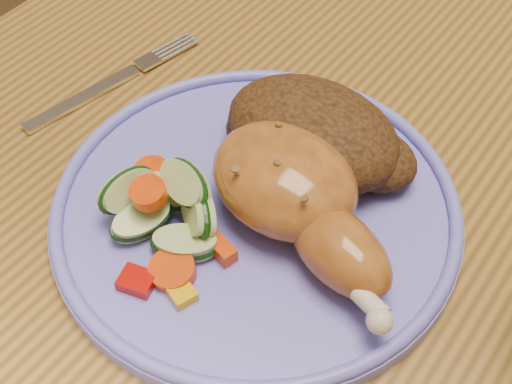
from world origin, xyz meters
TOP-DOWN VIEW (x-y plane):
  - dining_table at (0.00, 0.00)m, footprint 0.90×1.40m
  - plate at (-0.11, -0.14)m, footprint 0.30×0.30m
  - plate_rim at (-0.11, -0.14)m, footprint 0.30×0.30m
  - chicken_leg at (-0.07, -0.13)m, footprint 0.18×0.12m
  - rice_pilaf at (-0.10, -0.07)m, footprint 0.15×0.10m
  - vegetable_pile at (-0.15, -0.19)m, footprint 0.11×0.11m
  - fork at (-0.29, -0.10)m, footprint 0.04×0.16m

SIDE VIEW (x-z plane):
  - dining_table at x=0.00m, z-range 0.29..1.04m
  - fork at x=-0.29m, z-range 0.75..0.76m
  - plate at x=-0.11m, z-range 0.75..0.76m
  - plate_rim at x=-0.11m, z-range 0.76..0.77m
  - vegetable_pile at x=-0.15m, z-range 0.75..0.80m
  - rice_pilaf at x=-0.10m, z-range 0.76..0.82m
  - chicken_leg at x=-0.07m, z-range 0.76..0.82m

